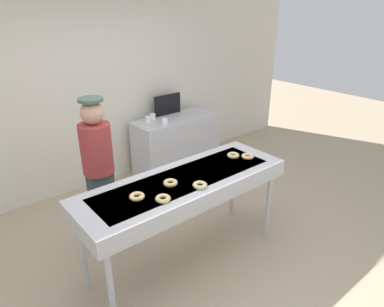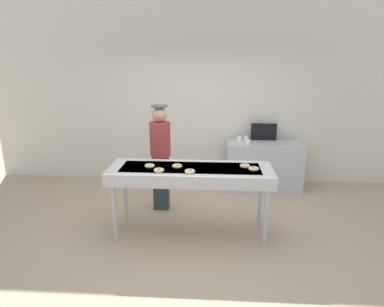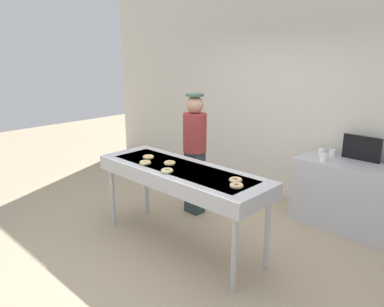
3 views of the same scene
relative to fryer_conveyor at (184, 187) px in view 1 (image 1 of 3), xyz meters
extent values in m
plane|color=tan|center=(0.00, 0.00, -0.86)|extent=(16.00, 16.00, 0.00)
cube|color=silver|center=(0.00, 2.21, 0.81)|extent=(8.00, 0.12, 3.35)
cube|color=#B7BABF|center=(0.00, 0.00, 0.00)|extent=(2.15, 0.72, 0.17)
cube|color=slate|center=(0.00, 0.00, 0.05)|extent=(1.83, 0.50, 0.08)
cylinder|color=#B7BABF|center=(-0.98, -0.28, -0.47)|extent=(0.06, 0.06, 0.78)
cylinder|color=#B7BABF|center=(0.98, -0.28, -0.47)|extent=(0.06, 0.06, 0.78)
cylinder|color=#B7BABF|center=(-0.98, 0.28, -0.47)|extent=(0.06, 0.06, 0.78)
cylinder|color=#B7BABF|center=(0.98, 0.28, -0.47)|extent=(0.06, 0.06, 0.78)
torus|color=#E9CF84|center=(-0.39, -0.20, 0.11)|extent=(0.14, 0.14, 0.04)
torus|color=#EDC68C|center=(0.72, 0.05, 0.11)|extent=(0.19, 0.19, 0.04)
torus|color=#F9CD83|center=(-0.54, -0.03, 0.11)|extent=(0.17, 0.17, 0.04)
torus|color=#F0C48D|center=(0.82, -0.06, 0.11)|extent=(0.14, 0.14, 0.04)
torus|color=#EDCD83|center=(-0.17, -0.01, 0.11)|extent=(0.18, 0.18, 0.04)
torus|color=beige|center=(0.01, -0.22, 0.11)|extent=(0.18, 0.18, 0.04)
cube|color=#28383A|center=(-0.52, 0.77, -0.42)|extent=(0.24, 0.18, 0.89)
cylinder|color=#993333|center=(-0.52, 0.77, 0.29)|extent=(0.32, 0.32, 0.52)
sphere|color=tan|center=(-0.52, 0.77, 0.66)|extent=(0.23, 0.23, 0.23)
cylinder|color=#3D554B|center=(-0.52, 0.77, 0.79)|extent=(0.24, 0.24, 0.03)
cube|color=#B7BABF|center=(1.23, 1.76, -0.43)|extent=(1.36, 0.55, 0.87)
cylinder|color=white|center=(0.90, 1.90, 0.05)|extent=(0.08, 0.08, 0.09)
cylinder|color=white|center=(0.91, 1.61, 0.05)|extent=(0.08, 0.08, 0.09)
cylinder|color=white|center=(0.77, 1.84, 0.05)|extent=(0.08, 0.08, 0.09)
cube|color=black|center=(1.23, 1.98, 0.16)|extent=(0.47, 0.04, 0.31)
camera|label=1|loc=(-1.80, -2.30, 1.65)|focal=32.38mm
camera|label=2|loc=(0.29, -4.20, 1.47)|focal=31.45mm
camera|label=3|loc=(2.80, -2.73, 1.36)|focal=34.53mm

